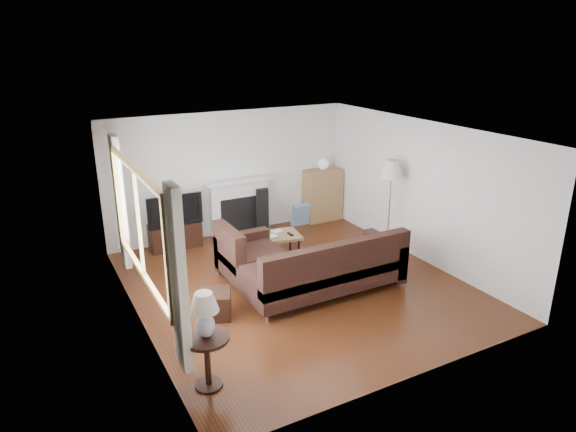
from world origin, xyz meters
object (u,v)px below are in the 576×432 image
bookshelf (323,195)px  sectional_sofa (324,266)px  tv_stand (175,236)px  floor_lamp (389,206)px  coffee_table (269,247)px  side_table (208,362)px

bookshelf → sectional_sofa: (-1.79, -2.93, -0.12)m
tv_stand → bookshelf: 3.34m
tv_stand → floor_lamp: (3.49, -2.03, 0.63)m
tv_stand → sectional_sofa: 3.29m
sectional_sofa → coffee_table: 1.63m
coffee_table → side_table: 3.71m
tv_stand → floor_lamp: bearing=-30.2°
tv_stand → coffee_table: (1.35, -1.30, -0.02)m
bookshelf → coffee_table: size_ratio=1.01×
tv_stand → coffee_table: tv_stand is taller
coffee_table → floor_lamp: 2.35m
bookshelf → floor_lamp: size_ratio=0.65×
tv_stand → sectional_sofa: (1.53, -2.90, 0.21)m
floor_lamp → side_table: size_ratio=2.64×
side_table → floor_lamp: bearing=27.0°
bookshelf → tv_stand: bearing=-179.6°
sectional_sofa → tv_stand: bearing=117.8°
bookshelf → coffee_table: bearing=-146.1°
tv_stand → bookshelf: size_ratio=0.84×
bookshelf → sectional_sofa: 3.43m
floor_lamp → tv_stand: bearing=149.8°
tv_stand → side_table: side_table is taller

